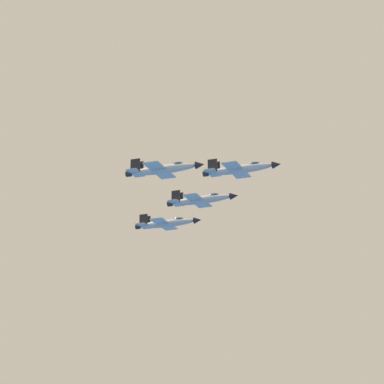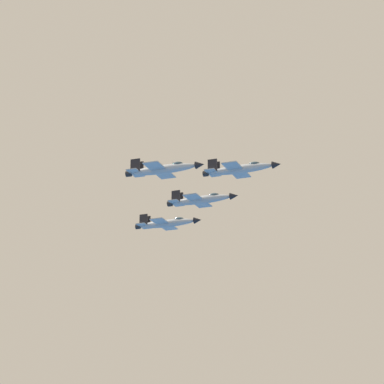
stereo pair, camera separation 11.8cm
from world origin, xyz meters
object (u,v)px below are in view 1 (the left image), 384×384
Objects in this scene: jet_right_wingman at (163,169)px; jet_left_outer at (167,223)px; jet_left_wingman at (201,200)px; jet_lead at (240,169)px.

jet_left_outer is (19.51, 30.59, -1.15)m from jet_right_wingman.
jet_right_wingman is at bearing -69.07° from jet_left_outer.
jet_left_wingman reaches higher than jet_left_outer.
jet_left_wingman reaches higher than jet_right_wingman.
jet_right_wingman is at bearing -139.77° from jet_lead.
jet_left_wingman is at bearing 139.51° from jet_lead.
jet_lead is 1.01× the size of jet_right_wingman.
jet_lead reaches higher than jet_left_outer.
jet_lead is 1.00× the size of jet_left_wingman.
jet_left_wingman is 17.43m from jet_left_outer.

